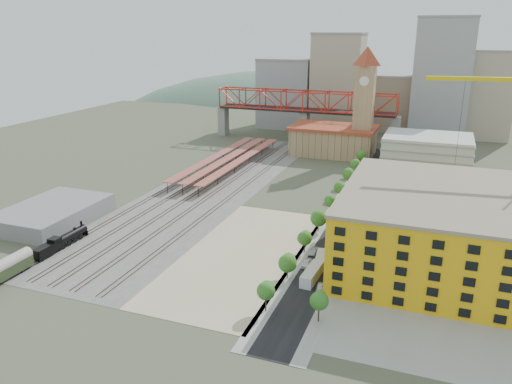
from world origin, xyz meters
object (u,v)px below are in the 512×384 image
(construction_building, at_px, (438,228))
(site_trailer_c, at_px, (337,230))
(locomotive, at_px, (63,241))
(site_trailer_a, at_px, (312,274))
(car_0, at_px, (306,263))
(site_trailer_d, at_px, (342,222))
(coach, at_px, (2,270))
(site_trailer_b, at_px, (321,260))
(clock_tower, at_px, (365,93))

(construction_building, height_order, site_trailer_c, construction_building)
(locomotive, distance_m, site_trailer_c, 74.31)
(site_trailer_a, height_order, car_0, site_trailer_a)
(construction_building, distance_m, site_trailer_d, 31.84)
(locomotive, height_order, coach, coach)
(coach, bearing_deg, site_trailer_d, 42.49)
(locomotive, height_order, site_trailer_a, locomotive)
(site_trailer_b, bearing_deg, site_trailer_c, 82.25)
(clock_tower, height_order, coach, clock_tower)
(coach, bearing_deg, construction_building, 25.57)
(clock_tower, distance_m, coach, 157.42)
(clock_tower, distance_m, site_trailer_d, 88.34)
(locomotive, distance_m, site_trailer_a, 66.22)
(clock_tower, distance_m, locomotive, 139.51)
(site_trailer_a, bearing_deg, site_trailer_d, 93.57)
(locomotive, bearing_deg, site_trailer_a, 4.70)
(site_trailer_c, bearing_deg, site_trailer_d, 75.31)
(site_trailer_d, height_order, car_0, site_trailer_d)
(site_trailer_b, bearing_deg, site_trailer_a, -97.75)
(construction_building, bearing_deg, locomotive, -165.37)
(coach, bearing_deg, car_0, 26.70)
(clock_tower, bearing_deg, site_trailer_b, -85.85)
(construction_building, relative_size, site_trailer_d, 5.84)
(site_trailer_c, distance_m, car_0, 22.67)
(coach, relative_size, site_trailer_b, 1.89)
(site_trailer_b, relative_size, car_0, 1.87)
(site_trailer_b, xyz_separation_m, site_trailer_d, (0.00, 26.56, -0.01))
(site_trailer_b, bearing_deg, car_0, -151.36)
(locomotive, xyz_separation_m, car_0, (63.00, 11.67, -1.05))
(locomotive, relative_size, car_0, 4.24)
(construction_building, relative_size, site_trailer_c, 5.58)
(site_trailer_b, xyz_separation_m, site_trailer_c, (0.00, 20.26, 0.04))
(site_trailer_b, bearing_deg, construction_building, 13.55)
(site_trailer_d, distance_m, car_0, 28.93)
(clock_tower, xyz_separation_m, site_trailer_b, (8.00, -110.13, -27.50))
(site_trailer_d, bearing_deg, site_trailer_b, -104.75)
(locomotive, relative_size, site_trailer_b, 2.27)
(site_trailer_b, relative_size, site_trailer_d, 1.01)
(locomotive, xyz_separation_m, coach, (0.00, -20.01, 0.91))
(construction_building, bearing_deg, site_trailer_d, 147.71)
(construction_building, distance_m, coach, 102.21)
(clock_tower, relative_size, site_trailer_b, 5.94)
(site_trailer_c, xyz_separation_m, site_trailer_d, (0.00, 6.31, -0.06))
(clock_tower, xyz_separation_m, site_trailer_a, (8.00, -118.59, -27.29))
(coach, bearing_deg, site_trailer_c, 39.37)
(site_trailer_c, bearing_deg, coach, -155.32)
(construction_building, bearing_deg, site_trailer_a, -144.43)
(coach, bearing_deg, site_trailer_b, 27.18)
(car_0, bearing_deg, site_trailer_b, 35.58)
(car_0, bearing_deg, locomotive, -170.32)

